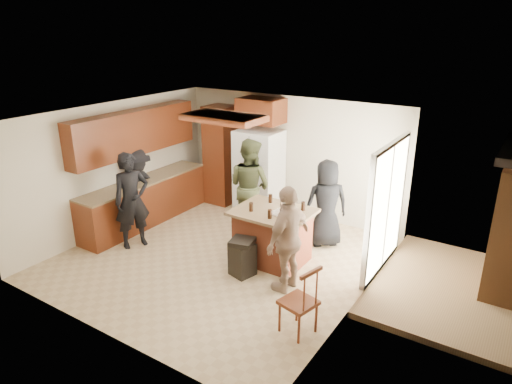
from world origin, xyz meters
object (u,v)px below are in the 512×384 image
Objects in this scene: person_behind_left at (250,186)px; trash_bin at (242,257)px; person_counter at (139,188)px; kitchen_island at (273,235)px; person_behind_right at (326,204)px; person_side_right at (288,239)px; spindle_chair at (300,303)px; person_front_left at (132,201)px; refrigerator at (259,172)px.

person_behind_left reaches higher than trash_bin.
person_counter reaches higher than kitchen_island.
person_behind_left is 1.52m from person_behind_right.
trash_bin is (-0.81, -0.04, -0.52)m from person_side_right.
person_counter is at bearing 162.64° from spindle_chair.
person_front_left is at bearing -122.81° from person_counter.
kitchen_island is at bearing -128.53° from person_side_right.
person_behind_left is 1.83m from trash_bin.
trash_bin is at bearing 125.78° from person_behind_left.
person_side_right is 1.68× the size of spindle_chair.
trash_bin is at bearing -60.93° from person_front_left.
person_behind_right is 1.02× the size of person_counter.
person_side_right is 3.09m from refrigerator.
person_front_left is 2.21m from person_behind_left.
trash_bin is 0.63× the size of spindle_chair.
person_side_right is at bearing 55.15° from person_behind_right.
kitchen_island is 1.29× the size of spindle_chair.
person_counter reaches higher than trash_bin.
person_behind_left reaches higher than person_side_right.
kitchen_island is at bearing -46.12° from person_front_left.
spindle_chair is (0.66, -0.86, -0.38)m from person_side_right.
refrigerator reaches higher than kitchen_island.
person_counter is 3.05m from kitchen_island.
person_front_left is at bearing -79.71° from person_side_right.
refrigerator is 2.22m from kitchen_island.
person_front_left is at bearing -112.31° from refrigerator.
person_behind_left is 1.87× the size of spindle_chair.
person_behind_right is 1.70m from person_side_right.
kitchen_island is (1.36, -1.70, -0.43)m from refrigerator.
person_behind_right is 1.27× the size of kitchen_island.
spindle_chair is (4.34, -1.36, -0.34)m from person_counter.
refrigerator is 1.41× the size of kitchen_island.
kitchen_island is at bearing -51.29° from refrigerator.
person_side_right is 2.66× the size of trash_bin.
person_front_left is at bearing -160.20° from kitchen_island.
person_behind_right is 3.72m from person_counter.
trash_bin is 1.69m from spindle_chair.
person_counter is (-2.02, -0.96, -0.14)m from person_behind_left.
person_counter is (-3.68, 0.49, -0.05)m from person_side_right.
person_counter is (-0.61, 0.73, -0.09)m from person_front_left.
trash_bin is (2.26, 0.20, -0.56)m from person_front_left.
person_front_left is 3.50m from person_behind_right.
person_behind_left is 1.17× the size of person_counter.
refrigerator is 1.81× the size of spindle_chair.
spindle_chair is at bearing 67.58° from person_behind_right.
person_behind_left is at bearing -31.24° from person_behind_right.
person_front_left reaches higher than trash_bin.
person_front_left is 0.96m from person_counter.
person_front_left is 0.95× the size of person_behind_left.
person_side_right is at bearing -49.27° from refrigerator.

